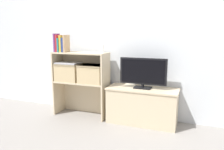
{
  "coord_description": "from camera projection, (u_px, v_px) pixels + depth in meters",
  "views": [
    {
      "loc": [
        1.03,
        -2.54,
        1.17
      ],
      "look_at": [
        0.0,
        0.15,
        0.63
      ],
      "focal_mm": 35.0,
      "sensor_mm": 36.0,
      "label": 1
    }
  ],
  "objects": [
    {
      "name": "bookshelf_upper_tier",
      "position": [
        83.0,
        63.0,
        3.13
      ],
      "size": [
        0.78,
        0.3,
        0.42
      ],
      "color": "#CCB793",
      "rests_on": "bookshelf_lower_tier"
    },
    {
      "name": "laptop",
      "position": [
        69.0,
        63.0,
        3.13
      ],
      "size": [
        0.33,
        0.25,
        0.02
      ],
      "color": "#BCBCC1",
      "rests_on": "storage_basket_left"
    },
    {
      "name": "storage_basket_left",
      "position": [
        69.0,
        71.0,
        3.15
      ],
      "size": [
        0.35,
        0.27,
        0.25
      ],
      "color": "tan",
      "rests_on": "bookshelf_lower_tier"
    },
    {
      "name": "book_tan",
      "position": [
        66.0,
        44.0,
        3.04
      ],
      "size": [
        0.02,
        0.14,
        0.24
      ],
      "color": "tan",
      "rests_on": "bookshelf_upper_tier"
    },
    {
      "name": "baby_monitor",
      "position": [
        102.0,
        49.0,
        2.92
      ],
      "size": [
        0.05,
        0.04,
        0.14
      ],
      "color": "white",
      "rests_on": "bookshelf_upper_tier"
    },
    {
      "name": "book_teal",
      "position": [
        60.0,
        45.0,
        3.08
      ],
      "size": [
        0.02,
        0.15,
        0.2
      ],
      "color": "#1E7075",
      "rests_on": "bookshelf_upper_tier"
    },
    {
      "name": "tv_stand",
      "position": [
        142.0,
        106.0,
        2.89
      ],
      "size": [
        0.92,
        0.38,
        0.47
      ],
      "color": "#CCB793",
      "rests_on": "ground_plane"
    },
    {
      "name": "book_crimson",
      "position": [
        58.0,
        43.0,
        3.09
      ],
      "size": [
        0.03,
        0.12,
        0.24
      ],
      "color": "#B22328",
      "rests_on": "bookshelf_upper_tier"
    },
    {
      "name": "storage_basket_right",
      "position": [
        92.0,
        73.0,
        3.02
      ],
      "size": [
        0.35,
        0.27,
        0.25
      ],
      "color": "tan",
      "rests_on": "bookshelf_lower_tier"
    },
    {
      "name": "wall_back",
      "position": [
        118.0,
        32.0,
        3.06
      ],
      "size": [
        10.0,
        0.05,
        2.4
      ],
      "color": "silver",
      "rests_on": "ground_plane"
    },
    {
      "name": "tv",
      "position": [
        143.0,
        72.0,
        2.81
      ],
      "size": [
        0.61,
        0.14,
        0.4
      ],
      "color": "black",
      "rests_on": "tv_stand"
    },
    {
      "name": "bookshelf_lower_tier",
      "position": [
        83.0,
        93.0,
        3.22
      ],
      "size": [
        0.78,
        0.3,
        0.5
      ],
      "color": "#CCB793",
      "rests_on": "ground_plane"
    },
    {
      "name": "book_navy",
      "position": [
        65.0,
        45.0,
        3.06
      ],
      "size": [
        0.03,
        0.13,
        0.2
      ],
      "color": "navy",
      "rests_on": "bookshelf_upper_tier"
    },
    {
      "name": "ground_plane",
      "position": [
        108.0,
        123.0,
        2.91
      ],
      "size": [
        16.0,
        16.0,
        0.0
      ],
      "primitive_type": "plane",
      "color": "gray"
    },
    {
      "name": "book_plum",
      "position": [
        57.0,
        43.0,
        3.1
      ],
      "size": [
        0.02,
        0.13,
        0.26
      ],
      "color": "#6B2D66",
      "rests_on": "bookshelf_upper_tier"
    },
    {
      "name": "book_mustard",
      "position": [
        62.0,
        44.0,
        3.07
      ],
      "size": [
        0.03,
        0.13,
        0.23
      ],
      "color": "gold",
      "rests_on": "bookshelf_upper_tier"
    }
  ]
}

